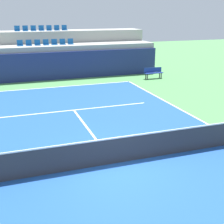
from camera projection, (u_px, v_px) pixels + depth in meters
name	position (u px, v px, depth m)	size (l,w,h in m)	color
ground_plane	(114.00, 164.00, 10.66)	(80.00, 80.00, 0.00)	#4C8C4C
court_surface	(114.00, 163.00, 10.66)	(11.00, 24.00, 0.01)	#1E4C99
baseline_far	(56.00, 87.00, 21.38)	(11.00, 0.10, 0.00)	white
service_line_far	(74.00, 110.00, 16.40)	(8.26, 0.10, 0.00)	white
centre_service_line	(90.00, 131.00, 13.53)	(0.10, 6.40, 0.00)	white
back_wall	(50.00, 66.00, 23.37)	(17.65, 0.30, 2.11)	navy
stands_tier_lower	(47.00, 61.00, 24.52)	(17.65, 2.40, 2.50)	#9E9E99
stands_tier_upper	(43.00, 51.00, 26.52)	(17.65, 2.40, 3.47)	#9E9E99
seating_row_lower	(46.00, 43.00, 24.18)	(4.39, 0.44, 0.44)	#145193
seating_row_upper	(41.00, 29.00, 26.03)	(4.39, 0.44, 0.44)	#145193
tennis_net	(114.00, 150.00, 10.50)	(11.08, 0.08, 1.07)	black
player_bench	(153.00, 72.00, 24.02)	(1.50, 0.40, 0.85)	navy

